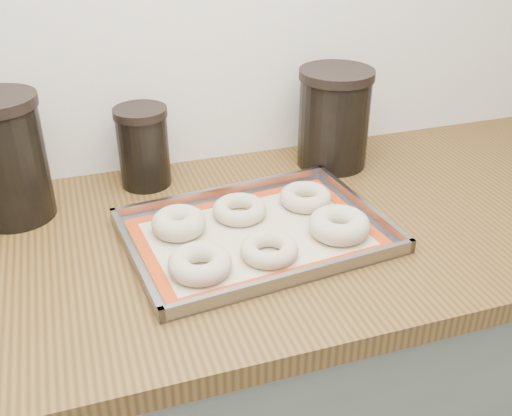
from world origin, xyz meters
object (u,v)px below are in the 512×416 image
object	(u,v)px
canister_right	(334,118)
bagel_back_mid	(240,210)
bagel_front_left	(200,264)
bagel_front_right	(339,225)
baking_tray	(256,233)
bagel_back_left	(179,223)
bagel_back_right	(305,197)
canister_mid	(143,147)
canister_left	(6,158)
bagel_front_mid	(269,249)

from	to	relation	value
canister_right	bagel_back_mid	bearing A→B (deg)	-147.59
bagel_front_left	bagel_back_mid	bearing A→B (deg)	53.36
bagel_front_right	bagel_back_mid	distance (m)	0.19
bagel_front_left	bagel_back_mid	size ratio (longest dim) A/B	1.04
baking_tray	bagel_front_left	world-z (taller)	bagel_front_left
bagel_back_left	bagel_back_right	bearing A→B (deg)	5.43
baking_tray	canister_mid	size ratio (longest dim) A/B	2.91
bagel_front_right	canister_right	distance (m)	0.32
bagel_back_mid	bagel_back_right	bearing A→B (deg)	1.99
baking_tray	canister_right	size ratio (longest dim) A/B	2.26
bagel_front_left	bagel_back_mid	world-z (taller)	bagel_front_left
baking_tray	bagel_back_left	xyz separation A→B (m)	(-0.13, 0.05, 0.02)
canister_left	canister_right	distance (m)	0.67
canister_left	bagel_back_left	bearing A→B (deg)	-30.62
canister_mid	canister_right	size ratio (longest dim) A/B	0.78
bagel_back_mid	bagel_back_right	size ratio (longest dim) A/B	1.01
bagel_front_right	canister_mid	bearing A→B (deg)	132.73
canister_left	canister_mid	size ratio (longest dim) A/B	1.43
bagel_front_left	canister_right	xyz separation A→B (m)	(0.39, 0.33, 0.09)
bagel_front_left	bagel_front_right	xyz separation A→B (m)	(0.27, 0.04, 0.00)
bagel_front_left	canister_mid	xyz separation A→B (m)	(-0.03, 0.36, 0.06)
bagel_front_right	bagel_back_left	distance (m)	0.29
bagel_front_mid	bagel_back_left	size ratio (longest dim) A/B	1.00
bagel_front_mid	bagel_back_left	bearing A→B (deg)	135.56
baking_tray	bagel_front_mid	size ratio (longest dim) A/B	4.91
bagel_back_left	canister_right	world-z (taller)	canister_right
bagel_front_mid	canister_right	bearing A→B (deg)	50.54
bagel_back_left	bagel_back_mid	world-z (taller)	bagel_back_left
bagel_front_left	bagel_front_right	bearing A→B (deg)	7.67
canister_mid	bagel_back_mid	bearing A→B (deg)	-54.51
bagel_front_right	canister_mid	xyz separation A→B (m)	(-0.30, 0.32, 0.06)
canister_mid	bagel_front_right	bearing A→B (deg)	-47.27
baking_tray	canister_left	xyz separation A→B (m)	(-0.41, 0.22, 0.11)
bagel_front_right	canister_right	world-z (taller)	canister_right
baking_tray	bagel_front_right	size ratio (longest dim) A/B	4.38
bagel_back_left	canister_right	xyz separation A→B (m)	(0.39, 0.19, 0.09)
bagel_back_left	canister_left	size ratio (longest dim) A/B	0.42
baking_tray	canister_mid	xyz separation A→B (m)	(-0.15, 0.27, 0.08)
bagel_front_right	baking_tray	bearing A→B (deg)	161.59
bagel_back_right	canister_right	size ratio (longest dim) A/B	0.47
baking_tray	canister_left	world-z (taller)	canister_left
bagel_back_right	canister_right	xyz separation A→B (m)	(0.13, 0.17, 0.09)
bagel_front_right	bagel_back_right	size ratio (longest dim) A/B	1.10
canister_left	bagel_front_mid	bearing A→B (deg)	-35.54
baking_tray	bagel_front_left	xyz separation A→B (m)	(-0.12, -0.08, 0.02)
bagel_front_left	canister_mid	size ratio (longest dim) A/B	0.63
bagel_front_left	canister_left	bearing A→B (deg)	133.75
bagel_front_mid	canister_left	xyz separation A→B (m)	(-0.41, 0.29, 0.10)
baking_tray	canister_mid	world-z (taller)	canister_mid
bagel_front_right	canister_mid	world-z (taller)	canister_mid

